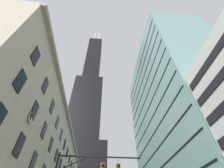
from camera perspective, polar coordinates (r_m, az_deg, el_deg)
name	(u,v)px	position (r m, az deg, el deg)	size (l,w,h in m)	color
dark_skyscraper	(84,126)	(104.31, -10.54, -15.31)	(29.88, 29.88, 179.23)	black
glass_office_midrise	(177,114)	(49.79, 23.34, -10.52)	(17.62, 38.89, 53.96)	gray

